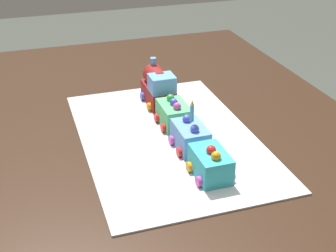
{
  "coord_description": "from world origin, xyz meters",
  "views": [
    {
      "loc": [
        1.0,
        -0.31,
        1.3
      ],
      "look_at": [
        0.07,
        -0.01,
        0.77
      ],
      "focal_mm": 50.44,
      "sensor_mm": 36.0,
      "label": 1
    }
  ],
  "objects_px": {
    "cake_car_tanker_turquoise": "(211,164)",
    "birthday_candle": "(192,111)",
    "cake_car_gondola_sky_blue": "(190,137)",
    "cake_car_flatbed_mint_green": "(174,114)",
    "cake_locomotive": "(158,88)",
    "dining_table": "(163,161)"
  },
  "relations": [
    {
      "from": "cake_car_flatbed_mint_green",
      "to": "cake_car_tanker_turquoise",
      "type": "bearing_deg",
      "value": 0.0
    },
    {
      "from": "cake_car_flatbed_mint_green",
      "to": "birthday_candle",
      "type": "relative_size",
      "value": 1.94
    },
    {
      "from": "cake_car_gondola_sky_blue",
      "to": "birthday_candle",
      "type": "distance_m",
      "value": 0.07
    },
    {
      "from": "dining_table",
      "to": "cake_car_gondola_sky_blue",
      "type": "distance_m",
      "value": 0.19
    },
    {
      "from": "cake_car_flatbed_mint_green",
      "to": "cake_car_gondola_sky_blue",
      "type": "distance_m",
      "value": 0.12
    },
    {
      "from": "birthday_candle",
      "to": "cake_car_gondola_sky_blue",
      "type": "bearing_deg",
      "value": 180.0
    },
    {
      "from": "cake_car_flatbed_mint_green",
      "to": "birthday_candle",
      "type": "bearing_deg",
      "value": -0.0
    },
    {
      "from": "cake_locomotive",
      "to": "birthday_candle",
      "type": "height_order",
      "value": "birthday_candle"
    },
    {
      "from": "dining_table",
      "to": "birthday_candle",
      "type": "bearing_deg",
      "value": 9.79
    },
    {
      "from": "cake_locomotive",
      "to": "cake_car_tanker_turquoise",
      "type": "height_order",
      "value": "cake_locomotive"
    },
    {
      "from": "cake_car_gondola_sky_blue",
      "to": "cake_car_tanker_turquoise",
      "type": "bearing_deg",
      "value": 0.0
    },
    {
      "from": "cake_car_flatbed_mint_green",
      "to": "cake_car_tanker_turquoise",
      "type": "distance_m",
      "value": 0.24
    },
    {
      "from": "cake_locomotive",
      "to": "cake_car_gondola_sky_blue",
      "type": "relative_size",
      "value": 1.4
    },
    {
      "from": "birthday_candle",
      "to": "cake_car_flatbed_mint_green",
      "type": "bearing_deg",
      "value": 180.0
    },
    {
      "from": "cake_car_tanker_turquoise",
      "to": "birthday_candle",
      "type": "relative_size",
      "value": 1.94
    },
    {
      "from": "cake_car_gondola_sky_blue",
      "to": "birthday_candle",
      "type": "xyz_separation_m",
      "value": [
        0.01,
        -0.0,
        0.07
      ]
    },
    {
      "from": "cake_locomotive",
      "to": "cake_car_tanker_turquoise",
      "type": "xyz_separation_m",
      "value": [
        0.37,
        0.0,
        -0.02
      ]
    },
    {
      "from": "cake_car_gondola_sky_blue",
      "to": "dining_table",
      "type": "bearing_deg",
      "value": -169.76
    },
    {
      "from": "cake_car_tanker_turquoise",
      "to": "birthday_candle",
      "type": "bearing_deg",
      "value": -180.0
    },
    {
      "from": "cake_car_flatbed_mint_green",
      "to": "dining_table",
      "type": "bearing_deg",
      "value": -118.84
    },
    {
      "from": "dining_table",
      "to": "birthday_candle",
      "type": "xyz_separation_m",
      "value": [
        0.14,
        0.02,
        0.21
      ]
    },
    {
      "from": "cake_car_tanker_turquoise",
      "to": "birthday_candle",
      "type": "xyz_separation_m",
      "value": [
        -0.11,
        -0.0,
        0.07
      ]
    }
  ]
}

